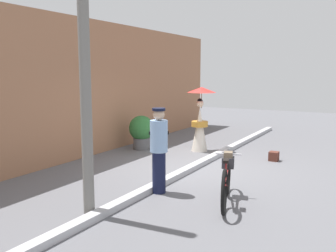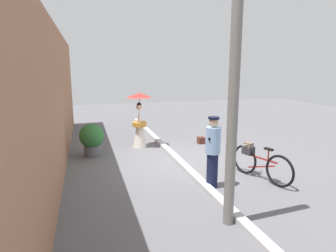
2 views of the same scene
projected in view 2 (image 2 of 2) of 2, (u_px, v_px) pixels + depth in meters
The scene contains 9 objects.
ground_plane at pixel (177, 161), 8.63m from camera, with size 30.00×30.00×0.00m, color slate.
building_wall at pixel (53, 101), 7.34m from camera, with size 14.00×0.40×3.78m, color #9E6B4C.
sidewalk_curb at pixel (177, 159), 8.61m from camera, with size 14.00×0.20×0.12m, color #B2B2B7.
bicycle_near_officer at pixel (259, 162), 7.12m from camera, with size 1.77×0.66×0.86m.
person_officer at pixel (213, 150), 6.53m from camera, with size 0.34×0.34×1.66m.
person_with_parasol at pixel (139, 119), 9.97m from camera, with size 0.85×0.85×1.91m.
potted_plant_by_door at pixel (92, 138), 8.99m from camera, with size 0.78×0.76×1.04m.
backpack_on_pavement at pixel (201, 140), 10.58m from camera, with size 0.25×0.23×0.24m.
utility_pole at pixel (234, 88), 4.66m from camera, with size 0.18×0.18×4.80m, color slate.
Camera 2 is at (-7.85, 2.55, 2.71)m, focal length 30.66 mm.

